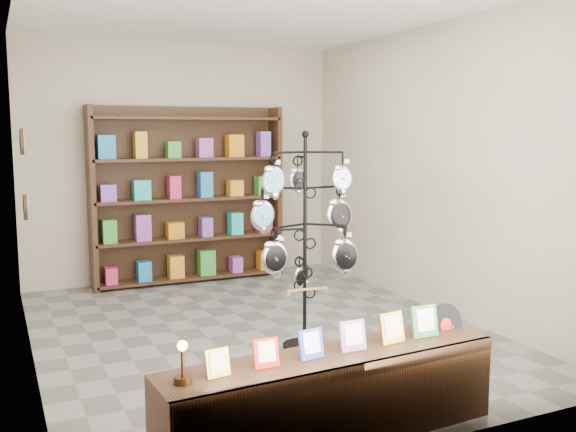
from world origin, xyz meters
name	(u,v)px	position (x,y,z in m)	size (l,w,h in m)	color
ground	(258,331)	(0.00, 0.00, 0.00)	(5.00, 5.00, 0.00)	slate
room_envelope	(257,136)	(0.00, 0.00, 1.85)	(5.00, 5.00, 5.00)	#C0B19B
display_tree	(305,224)	(0.19, -0.61, 1.10)	(0.98, 0.94, 1.90)	black
front_shelf	(332,396)	(-0.41, -2.20, 0.27)	(2.23, 0.59, 0.78)	black
back_shelving	(189,200)	(0.00, 2.30, 1.03)	(2.42, 0.36, 2.20)	black
wall_clocks	(24,175)	(-1.97, 0.80, 1.50)	(0.03, 0.24, 0.84)	black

